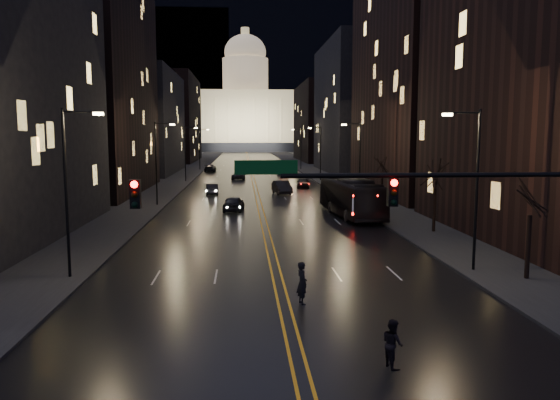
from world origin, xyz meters
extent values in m
plane|color=black|center=(0.00, 0.00, 0.00)|extent=(900.00, 900.00, 0.00)
cube|color=black|center=(0.00, 130.00, 0.01)|extent=(20.00, 320.00, 0.02)
cube|color=black|center=(-14.00, 130.00, 0.08)|extent=(8.00, 320.00, 0.16)
cube|color=black|center=(14.00, 130.00, 0.08)|extent=(8.00, 320.00, 0.16)
cube|color=orange|center=(0.00, 130.00, 0.03)|extent=(0.62, 320.00, 0.01)
cube|color=black|center=(-21.00, 54.00, 14.00)|extent=(12.00, 30.00, 28.00)
cube|color=black|center=(-21.00, 92.00, 10.00)|extent=(12.00, 34.00, 20.00)
cube|color=black|center=(-21.00, 140.00, 12.00)|extent=(12.00, 40.00, 24.00)
cube|color=black|center=(21.00, 20.00, 12.00)|extent=(12.00, 26.00, 24.00)
cube|color=black|center=(21.00, 50.00, 19.00)|extent=(12.00, 30.00, 38.00)
cube|color=black|center=(21.00, 92.00, 13.00)|extent=(12.00, 34.00, 26.00)
cube|color=black|center=(21.00, 140.00, 11.00)|extent=(12.00, 40.00, 22.00)
cube|color=black|center=(40.00, 380.00, 65.00)|extent=(520.00, 60.00, 130.00)
cube|color=black|center=(0.00, 250.00, 2.00)|extent=(90.00, 50.00, 4.00)
cube|color=#DCC37F|center=(0.00, 250.00, 16.00)|extent=(80.00, 36.00, 24.00)
cylinder|color=beige|center=(0.00, 250.00, 36.00)|extent=(22.00, 22.00, 16.00)
ellipsoid|color=beige|center=(0.00, 250.00, 47.00)|extent=(20.00, 20.00, 17.00)
cylinder|color=#DCC37F|center=(0.00, 250.00, 55.50)|extent=(4.00, 4.00, 6.00)
cylinder|color=black|center=(5.50, 0.00, 6.20)|extent=(12.00, 0.18, 0.18)
cube|color=black|center=(-5.50, 0.00, 5.60)|extent=(0.35, 0.30, 1.00)
cube|color=black|center=(3.50, 0.00, 5.60)|extent=(0.35, 0.30, 1.00)
sphere|color=#FF0705|center=(-5.50, -0.18, 5.95)|extent=(0.24, 0.24, 0.24)
sphere|color=#FF0705|center=(3.50, -0.18, 5.95)|extent=(0.24, 0.24, 0.24)
cube|color=#053F14|center=(-1.00, 0.00, 6.50)|extent=(2.20, 0.06, 0.50)
cylinder|color=black|center=(11.00, 10.00, 4.50)|extent=(0.16, 0.16, 9.00)
cylinder|color=black|center=(10.10, 10.00, 8.80)|extent=(1.80, 0.10, 0.10)
cube|color=#F2D491|center=(9.20, 10.00, 8.70)|extent=(0.50, 0.25, 0.15)
cylinder|color=black|center=(-11.00, 10.00, 4.50)|extent=(0.16, 0.16, 9.00)
cylinder|color=black|center=(-10.10, 10.00, 8.80)|extent=(1.80, 0.10, 0.10)
cube|color=#F2D491|center=(-9.20, 10.00, 8.70)|extent=(0.50, 0.25, 0.15)
cylinder|color=black|center=(11.00, 40.00, 4.50)|extent=(0.16, 0.16, 9.00)
cylinder|color=black|center=(10.10, 40.00, 8.80)|extent=(1.80, 0.10, 0.10)
cube|color=#F2D491|center=(9.20, 40.00, 8.70)|extent=(0.50, 0.25, 0.15)
cylinder|color=black|center=(-11.00, 40.00, 4.50)|extent=(0.16, 0.16, 9.00)
cylinder|color=black|center=(-10.10, 40.00, 8.80)|extent=(1.80, 0.10, 0.10)
cube|color=#F2D491|center=(-9.20, 40.00, 8.70)|extent=(0.50, 0.25, 0.15)
cylinder|color=black|center=(11.00, 70.00, 4.50)|extent=(0.16, 0.16, 9.00)
cylinder|color=black|center=(10.10, 70.00, 8.80)|extent=(1.80, 0.10, 0.10)
cube|color=#F2D491|center=(9.20, 70.00, 8.70)|extent=(0.50, 0.25, 0.15)
cylinder|color=black|center=(-11.00, 70.00, 4.50)|extent=(0.16, 0.16, 9.00)
cylinder|color=black|center=(-10.10, 70.00, 8.80)|extent=(1.80, 0.10, 0.10)
cube|color=#F2D491|center=(-9.20, 70.00, 8.70)|extent=(0.50, 0.25, 0.15)
cylinder|color=black|center=(11.00, 100.00, 4.50)|extent=(0.16, 0.16, 9.00)
cylinder|color=black|center=(10.10, 100.00, 8.80)|extent=(1.80, 0.10, 0.10)
cube|color=#F2D491|center=(9.20, 100.00, 8.70)|extent=(0.50, 0.25, 0.15)
cylinder|color=black|center=(-11.00, 100.00, 4.50)|extent=(0.16, 0.16, 9.00)
cylinder|color=black|center=(-10.10, 100.00, 8.80)|extent=(1.80, 0.10, 0.10)
cube|color=#F2D491|center=(-9.20, 100.00, 8.70)|extent=(0.50, 0.25, 0.15)
cylinder|color=black|center=(13.00, 8.00, 1.75)|extent=(0.24, 0.24, 3.50)
cylinder|color=black|center=(13.00, 22.00, 1.75)|extent=(0.24, 0.24, 3.50)
cylinder|color=black|center=(13.00, 38.00, 1.75)|extent=(0.24, 0.24, 3.50)
imported|color=black|center=(8.35, 31.35, 1.79)|extent=(4.07, 13.03, 3.57)
imported|color=black|center=(-2.72, 35.37, 0.78)|extent=(2.33, 4.77, 1.57)
imported|color=black|center=(-5.73, 50.92, 0.70)|extent=(1.82, 4.37, 1.41)
imported|color=black|center=(-2.50, 74.64, 0.65)|extent=(2.45, 4.82, 1.30)
imported|color=black|center=(-8.50, 95.06, 0.77)|extent=(2.38, 5.37, 1.53)
imported|color=black|center=(3.25, 51.01, 0.86)|extent=(2.49, 5.40, 1.72)
imported|color=black|center=(6.96, 59.33, 0.75)|extent=(2.27, 4.58, 1.50)
imported|color=black|center=(5.94, 84.90, 0.70)|extent=(2.34, 4.98, 1.41)
imported|color=black|center=(7.43, 120.92, 0.61)|extent=(2.18, 4.44, 1.21)
imported|color=black|center=(0.82, 4.90, 0.98)|extent=(0.64, 0.81, 1.96)
imported|color=black|center=(3.06, -2.00, 0.82)|extent=(0.61, 0.87, 1.63)
camera|label=1|loc=(-1.82, -18.93, 7.63)|focal=35.00mm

